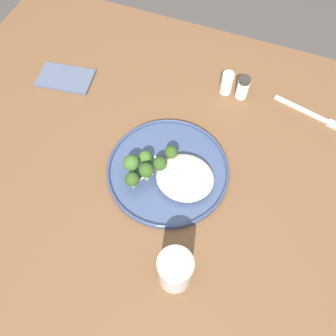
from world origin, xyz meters
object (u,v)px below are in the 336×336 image
object	(u,v)px
seared_scallop_tiny_bay	(172,164)
folded_napkin	(66,78)
broccoli_floret_tall_stalk	(145,157)
broccoli_floret_rear_charred	(132,179)
seared_scallop_right_edge	(181,177)
water_glass	(175,271)
dinner_fork	(310,113)
dinner_plate	(168,170)
seared_scallop_tilted_round	(194,187)
broccoli_floret_center_pile	(171,153)
broccoli_floret_beside_noodles	(160,164)
broccoli_floret_near_rim	(146,170)
seared_scallop_rear_pale	(190,195)
pepper_shaker	(243,88)
broccoli_floret_small_sprig	(131,163)
salt_shaker	(227,83)

from	to	relation	value
seared_scallop_tiny_bay	folded_napkin	size ratio (longest dim) A/B	0.16
broccoli_floret_tall_stalk	broccoli_floret_rear_charred	xyz separation A→B (m)	(-0.00, -0.06, 0.00)
seared_scallop_right_edge	folded_napkin	world-z (taller)	seared_scallop_right_edge
water_glass	dinner_fork	xyz separation A→B (m)	(0.19, 0.52, -0.05)
dinner_plate	seared_scallop_tilted_round	world-z (taller)	seared_scallop_tilted_round
broccoli_floret_center_pile	broccoli_floret_beside_noodles	world-z (taller)	broccoli_floret_beside_noodles
folded_napkin	broccoli_floret_beside_noodles	bearing A→B (deg)	-27.15
broccoli_floret_near_rim	water_glass	world-z (taller)	water_glass
broccoli_floret_tall_stalk	dinner_plate	bearing A→B (deg)	2.64
dinner_plate	dinner_fork	world-z (taller)	dinner_plate
broccoli_floret_center_pile	folded_napkin	distance (m)	0.40
seared_scallop_tilted_round	seared_scallop_rear_pale	bearing A→B (deg)	-94.89
broccoli_floret_near_rim	folded_napkin	size ratio (longest dim) A/B	0.38
broccoli_floret_center_pile	broccoli_floret_tall_stalk	bearing A→B (deg)	-147.44
broccoli_floret_rear_charred	seared_scallop_tiny_bay	bearing A→B (deg)	51.40
dinner_plate	seared_scallop_tilted_round	size ratio (longest dim) A/B	8.44
seared_scallop_tiny_bay	seared_scallop_rear_pale	size ratio (longest dim) A/B	0.75
pepper_shaker	seared_scallop_right_edge	bearing A→B (deg)	-102.08
seared_scallop_rear_pale	water_glass	distance (m)	0.18
seared_scallop_rear_pale	broccoli_floret_small_sprig	size ratio (longest dim) A/B	0.52
pepper_shaker	seared_scallop_tilted_round	bearing A→B (deg)	-94.84
seared_scallop_tiny_bay	seared_scallop_rear_pale	xyz separation A→B (m)	(0.07, -0.06, 0.00)
seared_scallop_tiny_bay	seared_scallop_tilted_round	bearing A→B (deg)	-29.63
dinner_plate	water_glass	bearing A→B (deg)	-65.89
broccoli_floret_small_sprig	salt_shaker	xyz separation A→B (m)	(0.13, 0.32, -0.02)
seared_scallop_tiny_bay	water_glass	bearing A→B (deg)	-67.95
broccoli_floret_beside_noodles	broccoli_floret_small_sprig	bearing A→B (deg)	-158.56
dinner_fork	seared_scallop_tiny_bay	bearing A→B (deg)	-135.03
broccoli_floret_rear_charred	broccoli_floret_tall_stalk	bearing A→B (deg)	85.99
folded_napkin	salt_shaker	size ratio (longest dim) A/B	2.24
seared_scallop_tiny_bay	dinner_fork	world-z (taller)	seared_scallop_tiny_bay
broccoli_floret_tall_stalk	broccoli_floret_small_sprig	xyz separation A→B (m)	(-0.02, -0.03, 0.01)
seared_scallop_right_edge	broccoli_floret_center_pile	xyz separation A→B (m)	(-0.04, 0.04, 0.02)
broccoli_floret_tall_stalk	dinner_fork	distance (m)	0.45
seared_scallop_tiny_bay	seared_scallop_right_edge	bearing A→B (deg)	-38.22
water_glass	pepper_shaker	bearing A→B (deg)	89.97
seared_scallop_tiny_bay	broccoli_floret_small_sprig	distance (m)	0.10
folded_napkin	broccoli_floret_small_sprig	bearing A→B (deg)	-34.89
broccoli_floret_tall_stalk	broccoli_floret_near_rim	world-z (taller)	broccoli_floret_near_rim
seared_scallop_tilted_round	broccoli_floret_beside_noodles	world-z (taller)	broccoli_floret_beside_noodles
dinner_fork	folded_napkin	bearing A→B (deg)	-169.51
broccoli_floret_small_sprig	seared_scallop_rear_pale	bearing A→B (deg)	-5.67
broccoli_floret_rear_charred	broccoli_floret_beside_noodles	world-z (taller)	broccoli_floret_beside_noodles
broccoli_floret_rear_charred	broccoli_floret_beside_noodles	xyz separation A→B (m)	(0.04, 0.06, 0.00)
broccoli_floret_beside_noodles	seared_scallop_tilted_round	bearing A→B (deg)	-10.75
broccoli_floret_near_rim	seared_scallop_tilted_round	bearing A→B (deg)	5.44
broccoli_floret_rear_charred	broccoli_floret_beside_noodles	size ratio (longest dim) A/B	0.95
water_glass	seared_scallop_right_edge	bearing A→B (deg)	106.87
seared_scallop_right_edge	salt_shaker	size ratio (longest dim) A/B	0.51
dinner_fork	water_glass	bearing A→B (deg)	-109.73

